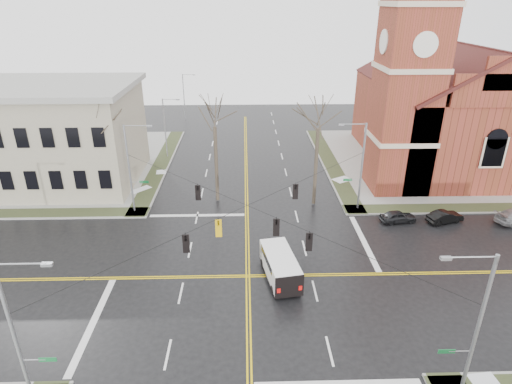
{
  "coord_description": "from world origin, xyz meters",
  "views": [
    {
      "loc": [
        -0.11,
        -27.94,
        19.91
      ],
      "look_at": [
        0.81,
        6.0,
        4.55
      ],
      "focal_mm": 30.0,
      "sensor_mm": 36.0,
      "label": 1
    }
  ],
  "objects_px": {
    "streetlight_north_b": "(185,95)",
    "streetlight_north_a": "(166,126)",
    "tree_nw_near": "(215,122)",
    "signal_pole_se": "(475,326)",
    "parked_car_a": "(398,217)",
    "tree_nw_far": "(102,126)",
    "tree_ne": "(318,123)",
    "cargo_van": "(279,264)",
    "church": "(443,100)",
    "signal_pole_sw": "(18,335)",
    "signal_pole_ne": "(360,164)",
    "signal_pole_nw": "(131,167)",
    "parked_car_b": "(445,217)"
  },
  "relations": [
    {
      "from": "signal_pole_se",
      "to": "tree_nw_far",
      "type": "relative_size",
      "value": 0.77
    },
    {
      "from": "signal_pole_ne",
      "to": "tree_ne",
      "type": "bearing_deg",
      "value": 163.94
    },
    {
      "from": "signal_pole_nw",
      "to": "tree_nw_near",
      "type": "distance_m",
      "value": 9.35
    },
    {
      "from": "cargo_van",
      "to": "parked_car_b",
      "type": "bearing_deg",
      "value": 17.19
    },
    {
      "from": "tree_nw_far",
      "to": "streetlight_north_b",
      "type": "bearing_deg",
      "value": 84.05
    },
    {
      "from": "tree_nw_far",
      "to": "tree_ne",
      "type": "bearing_deg",
      "value": -2.23
    },
    {
      "from": "tree_nw_far",
      "to": "tree_ne",
      "type": "relative_size",
      "value": 0.95
    },
    {
      "from": "tree_nw_near",
      "to": "signal_pole_se",
      "type": "bearing_deg",
      "value": -60.33
    },
    {
      "from": "signal_pole_ne",
      "to": "tree_nw_far",
      "type": "relative_size",
      "value": 0.77
    },
    {
      "from": "church",
      "to": "parked_car_a",
      "type": "bearing_deg",
      "value": -121.82
    },
    {
      "from": "signal_pole_nw",
      "to": "cargo_van",
      "type": "distance_m",
      "value": 18.44
    },
    {
      "from": "cargo_van",
      "to": "parked_car_a",
      "type": "distance_m",
      "value": 15.08
    },
    {
      "from": "parked_car_a",
      "to": "tree_nw_far",
      "type": "bearing_deg",
      "value": 72.52
    },
    {
      "from": "signal_pole_se",
      "to": "parked_car_a",
      "type": "distance_m",
      "value": 20.82
    },
    {
      "from": "signal_pole_sw",
      "to": "parked_car_b",
      "type": "xyz_separation_m",
      "value": [
        30.58,
        19.89,
        -4.35
      ]
    },
    {
      "from": "signal_pole_sw",
      "to": "streetlight_north_a",
      "type": "distance_m",
      "value": 39.51
    },
    {
      "from": "streetlight_north_a",
      "to": "streetlight_north_b",
      "type": "relative_size",
      "value": 1.0
    },
    {
      "from": "signal_pole_ne",
      "to": "cargo_van",
      "type": "relative_size",
      "value": 1.56
    },
    {
      "from": "signal_pole_se",
      "to": "tree_nw_near",
      "type": "distance_m",
      "value": 29.42
    },
    {
      "from": "signal_pole_sw",
      "to": "parked_car_a",
      "type": "height_order",
      "value": "signal_pole_sw"
    },
    {
      "from": "signal_pole_nw",
      "to": "tree_nw_far",
      "type": "bearing_deg",
      "value": 144.98
    },
    {
      "from": "streetlight_north_b",
      "to": "streetlight_north_a",
      "type": "bearing_deg",
      "value": -90.0
    },
    {
      "from": "tree_nw_far",
      "to": "tree_nw_near",
      "type": "distance_m",
      "value": 11.13
    },
    {
      "from": "signal_pole_ne",
      "to": "tree_nw_far",
      "type": "xyz_separation_m",
      "value": [
        -25.56,
        2.05,
        3.5
      ]
    },
    {
      "from": "streetlight_north_a",
      "to": "cargo_van",
      "type": "distance_m",
      "value": 31.24
    },
    {
      "from": "cargo_van",
      "to": "streetlight_north_a",
      "type": "bearing_deg",
      "value": 105.12
    },
    {
      "from": "signal_pole_se",
      "to": "church",
      "type": "bearing_deg",
      "value": 69.67
    },
    {
      "from": "signal_pole_ne",
      "to": "tree_ne",
      "type": "height_order",
      "value": "tree_ne"
    },
    {
      "from": "church",
      "to": "tree_nw_far",
      "type": "bearing_deg",
      "value": -163.93
    },
    {
      "from": "parked_car_a",
      "to": "tree_ne",
      "type": "height_order",
      "value": "tree_ne"
    },
    {
      "from": "signal_pole_nw",
      "to": "streetlight_north_b",
      "type": "xyz_separation_m",
      "value": [
        0.67,
        36.5,
        -0.48
      ]
    },
    {
      "from": "cargo_van",
      "to": "tree_ne",
      "type": "xyz_separation_m",
      "value": [
        4.65,
        12.89,
        7.61
      ]
    },
    {
      "from": "signal_pole_sw",
      "to": "cargo_van",
      "type": "height_order",
      "value": "signal_pole_sw"
    },
    {
      "from": "signal_pole_sw",
      "to": "streetlight_north_b",
      "type": "relative_size",
      "value": 1.12
    },
    {
      "from": "signal_pole_sw",
      "to": "streetlight_north_b",
      "type": "bearing_deg",
      "value": 89.36
    },
    {
      "from": "parked_car_a",
      "to": "tree_nw_far",
      "type": "distance_m",
      "value": 30.41
    },
    {
      "from": "signal_pole_sw",
      "to": "tree_nw_near",
      "type": "xyz_separation_m",
      "value": [
        8.2,
        25.35,
        3.81
      ]
    },
    {
      "from": "signal_pole_nw",
      "to": "streetlight_north_b",
      "type": "relative_size",
      "value": 1.12
    },
    {
      "from": "signal_pole_nw",
      "to": "signal_pole_ne",
      "type": "bearing_deg",
      "value": 0.0
    },
    {
      "from": "signal_pole_nw",
      "to": "cargo_van",
      "type": "height_order",
      "value": "signal_pole_nw"
    },
    {
      "from": "signal_pole_nw",
      "to": "parked_car_b",
      "type": "relative_size",
      "value": 2.48
    },
    {
      "from": "signal_pole_nw",
      "to": "signal_pole_se",
      "type": "xyz_separation_m",
      "value": [
        22.64,
        -23.0,
        0.0
      ]
    },
    {
      "from": "signal_pole_nw",
      "to": "tree_ne",
      "type": "relative_size",
      "value": 0.74
    },
    {
      "from": "parked_car_a",
      "to": "tree_nw_near",
      "type": "height_order",
      "value": "tree_nw_near"
    },
    {
      "from": "signal_pole_ne",
      "to": "signal_pole_se",
      "type": "relative_size",
      "value": 1.0
    },
    {
      "from": "signal_pole_nw",
      "to": "streetlight_north_a",
      "type": "distance_m",
      "value": 16.52
    },
    {
      "from": "cargo_van",
      "to": "church",
      "type": "bearing_deg",
      "value": 38.38
    },
    {
      "from": "cargo_van",
      "to": "parked_car_a",
      "type": "height_order",
      "value": "cargo_van"
    },
    {
      "from": "signal_pole_sw",
      "to": "streetlight_north_a",
      "type": "height_order",
      "value": "signal_pole_sw"
    },
    {
      "from": "parked_car_a",
      "to": "signal_pole_se",
      "type": "bearing_deg",
      "value": 162.69
    }
  ]
}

